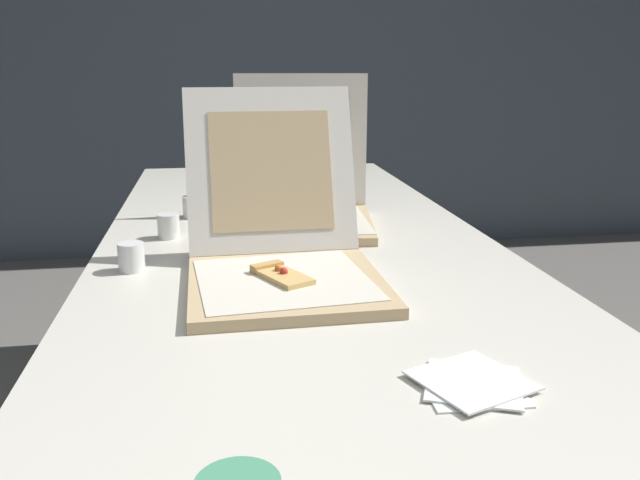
% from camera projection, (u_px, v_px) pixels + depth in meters
% --- Properties ---
extents(wall_back, '(10.00, 0.10, 2.60)m').
position_uv_depth(wall_back, '(244.00, 37.00, 3.88)').
color(wall_back, '#4C5660').
rests_on(wall_back, ground).
extents(table, '(0.97, 2.49, 0.73)m').
position_uv_depth(table, '(300.00, 260.00, 1.62)').
color(table, silver).
rests_on(table, ground).
extents(pizza_box_front, '(0.39, 0.52, 0.38)m').
position_uv_depth(pizza_box_front, '(283.00, 256.00, 1.33)').
color(pizza_box_front, tan).
rests_on(pizza_box_front, table).
extents(pizza_box_middle, '(0.43, 0.43, 0.40)m').
position_uv_depth(pizza_box_middle, '(301.00, 204.00, 1.79)').
color(pizza_box_middle, tan).
rests_on(pizza_box_middle, table).
extents(cup_white_near_center, '(0.06, 0.06, 0.06)m').
position_uv_depth(cup_white_near_center, '(131.00, 257.00, 1.40)').
color(cup_white_near_center, white).
rests_on(cup_white_near_center, table).
extents(cup_white_far, '(0.06, 0.06, 0.06)m').
position_uv_depth(cup_white_far, '(193.00, 207.00, 1.87)').
color(cup_white_far, white).
rests_on(cup_white_far, table).
extents(cup_white_mid, '(0.06, 0.06, 0.06)m').
position_uv_depth(cup_white_mid, '(169.00, 226.00, 1.66)').
color(cup_white_mid, white).
rests_on(cup_white_mid, table).
extents(napkin_pile, '(0.18, 0.18, 0.01)m').
position_uv_depth(napkin_pile, '(472.00, 383.00, 0.91)').
color(napkin_pile, white).
rests_on(napkin_pile, table).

